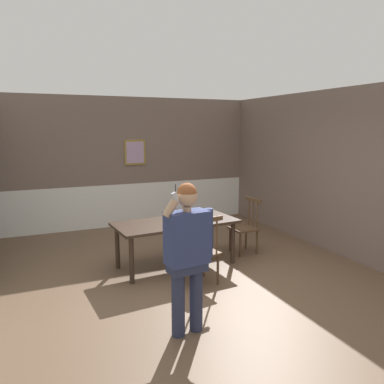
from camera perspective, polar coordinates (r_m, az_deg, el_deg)
ground_plane at (r=5.34m, az=1.19°, el=-14.11°), size 8.05×8.05×0.00m
room_back_partition at (r=8.39m, az=-9.28°, el=4.17°), size 5.58×0.17×2.82m
room_right_partition at (r=6.60m, az=23.93°, el=2.38°), size 0.13×7.32×2.82m
dining_table at (r=5.86m, az=-2.46°, el=-5.26°), size 1.97×1.02×0.72m
chair_near_window at (r=5.21m, az=1.57°, el=-9.06°), size 0.50×0.50×0.99m
chair_by_doorway at (r=6.58m, az=8.18°, el=-5.29°), size 0.43×0.43×0.96m
person_figure at (r=3.88m, az=-0.66°, el=-8.70°), size 0.59×0.29×1.62m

